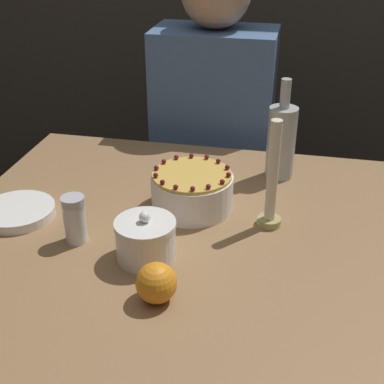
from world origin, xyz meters
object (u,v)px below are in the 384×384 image
cake (192,191)px  person_man_blue_shirt (213,169)px  sugar_bowl (146,240)px  candle (272,185)px  bottle (281,141)px  sugar_shaker (75,219)px

cake → person_man_blue_shirt: person_man_blue_shirt is taller
sugar_bowl → candle: size_ratio=0.50×
candle → person_man_blue_shirt: bearing=111.3°
sugar_bowl → candle: bearing=37.3°
cake → candle: 0.21m
candle → bottle: bearing=88.8°
sugar_shaker → candle: bearing=20.6°
cake → sugar_shaker: sugar_shaker is taller
sugar_bowl → person_man_blue_shirt: 0.84m
bottle → person_man_blue_shirt: (-0.25, 0.36, -0.28)m
sugar_bowl → bottle: bottle is taller
sugar_bowl → person_man_blue_shirt: bearing=89.5°
candle → bottle: 0.26m
sugar_bowl → person_man_blue_shirt: person_man_blue_shirt is taller
sugar_bowl → bottle: size_ratio=0.47×
sugar_bowl → sugar_shaker: sugar_bowl is taller
cake → sugar_shaker: (-0.23, -0.20, 0.01)m
sugar_bowl → candle: candle is taller
cake → person_man_blue_shirt: size_ratio=0.16×
sugar_shaker → person_man_blue_shirt: bearing=77.0°
cake → sugar_bowl: 0.24m
sugar_shaker → candle: 0.45m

